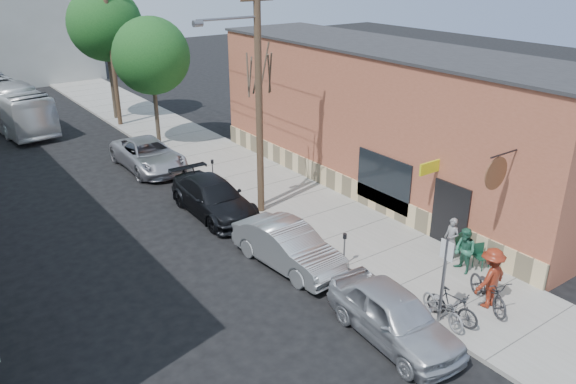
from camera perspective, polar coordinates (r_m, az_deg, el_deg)
ground at (r=18.88m, az=0.63°, el=-9.96°), size 120.00×120.00×0.00m
sidewalk at (r=29.25m, az=-5.51°, el=2.37°), size 4.50×58.00×0.15m
cafe_building at (r=26.53m, az=9.97°, el=7.32°), size 6.60×20.20×6.61m
sign_post at (r=16.90m, az=15.58°, el=-7.88°), size 0.07×0.45×2.80m
parking_meter_near at (r=19.69m, az=5.76°, el=-5.30°), size 0.14×0.14×1.24m
parking_meter_far at (r=26.84m, az=-7.67°, el=2.44°), size 0.14×0.14×1.24m
utility_pole_near at (r=22.46m, az=-3.12°, el=10.38°), size 3.57×0.28×10.00m
utility_pole_far at (r=37.44m, az=-17.56°, el=14.27°), size 1.80×0.28×10.00m
tree_bare at (r=23.77m, az=-2.80°, el=4.45°), size 0.24×0.24×5.21m
tree_leafy_mid at (r=32.64m, az=-13.72°, el=13.28°), size 4.25×4.25×7.17m
tree_leafy_far at (r=39.08m, az=-18.11°, el=15.91°), size 4.70×4.70×8.49m
patio_chair_a at (r=20.76m, az=19.09°, el=-6.21°), size 0.65×0.65×0.88m
patio_chair_b at (r=21.18m, az=17.23°, el=-5.36°), size 0.54×0.54×0.88m
patron_grey at (r=20.89m, az=16.26°, el=-4.57°), size 0.39×0.58×1.57m
patron_green at (r=20.13m, az=17.52°, el=-5.72°), size 0.77×0.90×1.63m
cyclist at (r=18.44m, az=19.89°, el=-8.20°), size 1.29×0.75×1.98m
cyclist_bike at (r=18.66m, az=19.71°, el=-9.37°), size 1.53×2.21×1.10m
parked_bike_a at (r=17.63m, az=16.34°, el=-11.04°), size 0.70×1.78×1.04m
parked_bike_b at (r=17.57m, az=15.48°, el=-11.21°), size 0.98×1.91×0.96m
car_0 at (r=16.63m, az=10.69°, el=-12.21°), size 2.25×4.74×1.56m
car_1 at (r=19.90m, az=0.02°, el=-5.55°), size 2.02×4.79×1.54m
car_2 at (r=24.09m, az=-7.58°, el=-0.57°), size 2.21×5.23×1.51m
car_3 at (r=29.99m, az=-13.99°, el=3.69°), size 2.55×5.45×1.51m
bus at (r=40.50m, az=-26.48°, el=7.91°), size 3.46×10.69×2.92m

